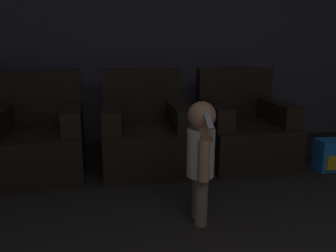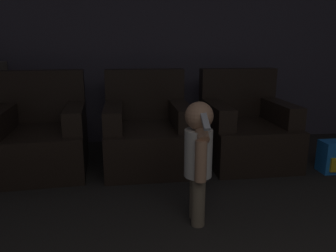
{
  "view_description": "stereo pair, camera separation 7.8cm",
  "coord_description": "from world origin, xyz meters",
  "px_view_note": "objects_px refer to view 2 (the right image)",
  "views": [
    {
      "loc": [
        -0.64,
        0.68,
        1.13
      ],
      "look_at": [
        -0.26,
        3.09,
        0.52
      ],
      "focal_mm": 35.0,
      "sensor_mm": 36.0,
      "label": 1
    },
    {
      "loc": [
        -0.56,
        0.66,
        1.13
      ],
      "look_at": [
        -0.26,
        3.09,
        0.52
      ],
      "focal_mm": 35.0,
      "sensor_mm": 36.0,
      "label": 2
    }
  ],
  "objects_px": {
    "armchair_middle": "(147,133)",
    "toy_backpack": "(333,157)",
    "armchair_right": "(245,130)",
    "armchair_left": "(42,136)",
    "person_toddler": "(199,153)"
  },
  "relations": [
    {
      "from": "armchair_middle",
      "to": "toy_backpack",
      "type": "relative_size",
      "value": 3.09
    },
    {
      "from": "armchair_left",
      "to": "armchair_right",
      "type": "relative_size",
      "value": 1.03
    },
    {
      "from": "armchair_middle",
      "to": "toy_backpack",
      "type": "height_order",
      "value": "armchair_middle"
    },
    {
      "from": "armchair_right",
      "to": "toy_backpack",
      "type": "xyz_separation_m",
      "value": [
        0.69,
        -0.42,
        -0.16
      ]
    },
    {
      "from": "person_toddler",
      "to": "toy_backpack",
      "type": "xyz_separation_m",
      "value": [
        1.4,
        0.7,
        -0.33
      ]
    },
    {
      "from": "toy_backpack",
      "to": "armchair_right",
      "type": "bearing_deg",
      "value": 148.48
    },
    {
      "from": "armchair_middle",
      "to": "toy_backpack",
      "type": "bearing_deg",
      "value": -14.93
    },
    {
      "from": "armchair_left",
      "to": "person_toddler",
      "type": "bearing_deg",
      "value": -46.77
    },
    {
      "from": "armchair_right",
      "to": "person_toddler",
      "type": "height_order",
      "value": "armchair_right"
    },
    {
      "from": "person_toddler",
      "to": "toy_backpack",
      "type": "distance_m",
      "value": 1.6
    },
    {
      "from": "armchair_middle",
      "to": "armchair_right",
      "type": "relative_size",
      "value": 1.0
    },
    {
      "from": "armchair_left",
      "to": "armchair_middle",
      "type": "xyz_separation_m",
      "value": [
        0.97,
        0.0,
        0.0
      ]
    },
    {
      "from": "toy_backpack",
      "to": "person_toddler",
      "type": "bearing_deg",
      "value": -153.54
    },
    {
      "from": "armchair_left",
      "to": "person_toddler",
      "type": "distance_m",
      "value": 1.67
    },
    {
      "from": "armchair_middle",
      "to": "person_toddler",
      "type": "height_order",
      "value": "armchair_middle"
    }
  ]
}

